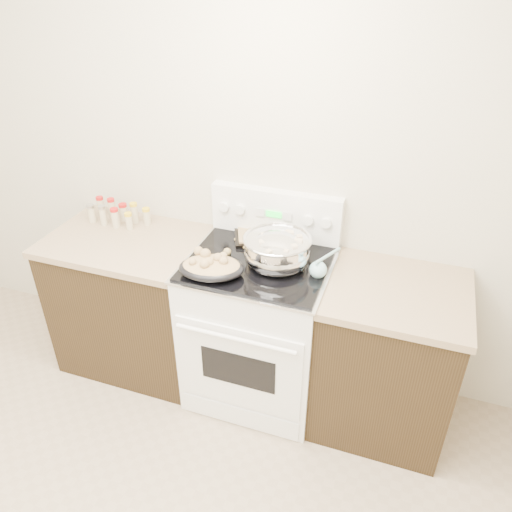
% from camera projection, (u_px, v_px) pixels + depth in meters
% --- Properties ---
extents(counter_left, '(0.93, 0.67, 0.92)m').
position_uv_depth(counter_left, '(136.00, 301.00, 3.17)').
color(counter_left, black).
rests_on(counter_left, ground).
extents(counter_right, '(0.73, 0.67, 0.92)m').
position_uv_depth(counter_right, '(385.00, 357.00, 2.73)').
color(counter_right, black).
rests_on(counter_right, ground).
extents(kitchen_range, '(0.78, 0.73, 1.22)m').
position_uv_depth(kitchen_range, '(259.00, 325.00, 2.92)').
color(kitchen_range, white).
rests_on(kitchen_range, ground).
extents(mixing_bowl, '(0.46, 0.46, 0.21)m').
position_uv_depth(mixing_bowl, '(277.00, 251.00, 2.60)').
color(mixing_bowl, silver).
rests_on(mixing_bowl, kitchen_range).
extents(roasting_pan, '(0.38, 0.31, 0.12)m').
position_uv_depth(roasting_pan, '(211.00, 266.00, 2.54)').
color(roasting_pan, black).
rests_on(roasting_pan, kitchen_range).
extents(baking_sheet, '(0.46, 0.40, 0.06)m').
position_uv_depth(baking_sheet, '(267.00, 233.00, 2.90)').
color(baking_sheet, black).
rests_on(baking_sheet, kitchen_range).
extents(wooden_spoon, '(0.21, 0.18, 0.04)m').
position_uv_depth(wooden_spoon, '(234.00, 251.00, 2.74)').
color(wooden_spoon, '#A4864B').
rests_on(wooden_spoon, kitchen_range).
extents(blue_ladle, '(0.11, 0.29, 0.11)m').
position_uv_depth(blue_ladle, '(319.00, 268.00, 2.54)').
color(blue_ladle, '#91CBD8').
rests_on(blue_ladle, kitchen_range).
extents(spice_jars, '(0.39, 0.15, 0.13)m').
position_uv_depth(spice_jars, '(117.00, 213.00, 3.07)').
color(spice_jars, '#BFB28C').
rests_on(spice_jars, counter_left).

